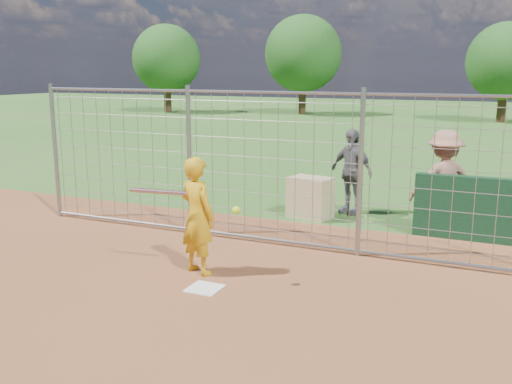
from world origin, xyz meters
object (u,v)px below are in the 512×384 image
at_px(bystander_b, 351,171).
at_px(equipment_bin, 310,198).
at_px(bystander_c, 443,182).
at_px(batter, 197,216).

xyz_separation_m(bystander_b, equipment_bin, (-0.62, -0.69, -0.46)).
height_order(bystander_c, equipment_bin, bystander_c).
distance_m(bystander_b, bystander_c, 1.99).
bearing_deg(bystander_b, batter, -78.15).
bearing_deg(bystander_c, equipment_bin, -30.39).
xyz_separation_m(bystander_b, bystander_c, (1.85, -0.72, 0.06)).
bearing_deg(batter, bystander_c, -110.43).
bearing_deg(bystander_c, bystander_b, -50.87).
bearing_deg(batter, equipment_bin, -78.39).
xyz_separation_m(bystander_c, equipment_bin, (-2.47, 0.03, -0.52)).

